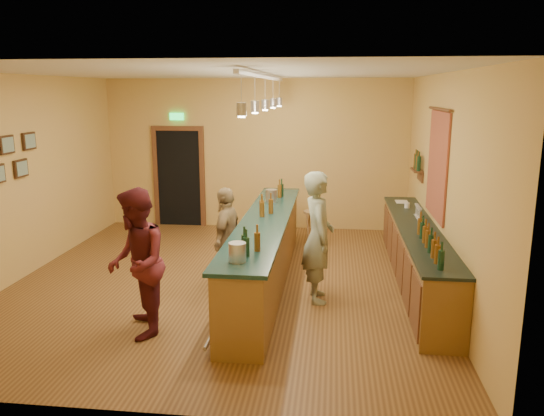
# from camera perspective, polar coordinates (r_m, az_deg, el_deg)

# --- Properties ---
(floor) EXTENTS (7.00, 7.00, 0.00)m
(floor) POSITION_cam_1_polar(r_m,az_deg,el_deg) (8.47, -5.20, -7.90)
(floor) COLOR brown
(floor) RESTS_ON ground
(ceiling) EXTENTS (6.50, 7.00, 0.02)m
(ceiling) POSITION_cam_1_polar(r_m,az_deg,el_deg) (7.94, -5.67, 14.29)
(ceiling) COLOR silver
(ceiling) RESTS_ON wall_back
(wall_back) EXTENTS (6.50, 0.02, 3.20)m
(wall_back) POSITION_cam_1_polar(r_m,az_deg,el_deg) (11.46, -1.79, 5.77)
(wall_back) COLOR gold
(wall_back) RESTS_ON floor
(wall_front) EXTENTS (6.50, 0.02, 3.20)m
(wall_front) POSITION_cam_1_polar(r_m,az_deg,el_deg) (4.77, -14.18, -4.30)
(wall_front) COLOR gold
(wall_front) RESTS_ON floor
(wall_left) EXTENTS (0.02, 7.00, 3.20)m
(wall_left) POSITION_cam_1_polar(r_m,az_deg,el_deg) (9.28, -25.48, 2.96)
(wall_left) COLOR gold
(wall_left) RESTS_ON floor
(wall_right) EXTENTS (0.02, 7.00, 3.20)m
(wall_right) POSITION_cam_1_polar(r_m,az_deg,el_deg) (8.03, 17.91, 2.26)
(wall_right) COLOR gold
(wall_right) RESTS_ON floor
(doorway) EXTENTS (1.15, 0.09, 2.48)m
(doorway) POSITION_cam_1_polar(r_m,az_deg,el_deg) (11.87, -9.95, 3.51)
(doorway) COLOR black
(doorway) RESTS_ON wall_back
(tapestry) EXTENTS (0.03, 1.40, 1.60)m
(tapestry) POSITION_cam_1_polar(r_m,az_deg,el_deg) (8.38, 17.37, 4.43)
(tapestry) COLOR maroon
(tapestry) RESTS_ON wall_right
(bottle_shelf) EXTENTS (0.17, 0.55, 0.54)m
(bottle_shelf) POSITION_cam_1_polar(r_m,az_deg,el_deg) (9.86, 15.40, 4.61)
(bottle_shelf) COLOR #552E19
(bottle_shelf) RESTS_ON wall_right
(back_counter) EXTENTS (0.60, 4.55, 1.27)m
(back_counter) POSITION_cam_1_polar(r_m,az_deg,el_deg) (8.41, 15.29, -4.94)
(back_counter) COLOR brown
(back_counter) RESTS_ON floor
(tasting_bar) EXTENTS (0.73, 5.10, 1.38)m
(tasting_bar) POSITION_cam_1_polar(r_m,az_deg,el_deg) (8.16, -0.72, -4.14)
(tasting_bar) COLOR brown
(tasting_bar) RESTS_ON floor
(pendant_track) EXTENTS (0.11, 4.60, 0.50)m
(pendant_track) POSITION_cam_1_polar(r_m,az_deg,el_deg) (7.82, -0.75, 12.78)
(pendant_track) COLOR silver
(pendant_track) RESTS_ON ceiling
(bartender) EXTENTS (0.55, 0.74, 1.87)m
(bartender) POSITION_cam_1_polar(r_m,az_deg,el_deg) (7.49, 4.98, -3.12)
(bartender) COLOR gray
(bartender) RESTS_ON floor
(customer_a) EXTENTS (0.95, 1.07, 1.83)m
(customer_a) POSITION_cam_1_polar(r_m,az_deg,el_deg) (6.62, -14.37, -5.78)
(customer_a) COLOR #59191E
(customer_a) RESTS_ON floor
(customer_b) EXTENTS (0.50, 0.96, 1.56)m
(customer_b) POSITION_cam_1_polar(r_m,az_deg,el_deg) (7.97, -4.86, -3.29)
(customer_b) COLOR #997A51
(customer_b) RESTS_ON floor
(bar_stool) EXTENTS (0.33, 0.33, 0.68)m
(bar_stool) POSITION_cam_1_polar(r_m,az_deg,el_deg) (10.25, 4.30, -1.12)
(bar_stool) COLOR #9F6C48
(bar_stool) RESTS_ON floor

